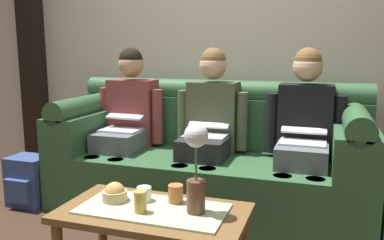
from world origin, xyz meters
The scene contains 13 objects.
back_wall_patterned centered at (0.00, 1.70, 1.45)m, with size 6.00×0.12×2.90m, color beige.
timber_pillar centered at (-1.92, 1.58, 1.45)m, with size 0.20×0.20×2.90m, color black.
couch centered at (0.00, 1.17, 0.37)m, with size 2.34×0.88×0.96m.
person_left centered at (-0.70, 1.17, 0.66)m, with size 0.56×0.67×1.22m.
person_middle centered at (0.00, 1.17, 0.66)m, with size 0.56×0.67×1.22m.
person_right centered at (0.70, 1.17, 0.66)m, with size 0.56×0.67×1.22m.
coffee_table centered at (0.00, 0.11, 0.33)m, with size 0.99×0.53×0.39m.
flower_vase centered at (0.23, 0.12, 0.64)m, with size 0.12×0.12×0.46m.
snack_bowl centered at (-0.24, 0.13, 0.43)m, with size 0.14×0.14×0.11m.
cup_near_left centered at (-0.04, 0.03, 0.45)m, with size 0.07×0.07×0.11m, color gold.
cup_near_right centered at (-0.09, 0.18, 0.43)m, with size 0.08×0.08×0.08m, color white.
cup_far_center centered at (0.09, 0.22, 0.44)m, with size 0.08×0.08×0.10m, color #B26633.
backpack_left centered at (-1.34, 0.73, 0.19)m, with size 0.30×0.28×0.39m.
Camera 1 is at (0.83, -1.72, 1.21)m, focal length 37.65 mm.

